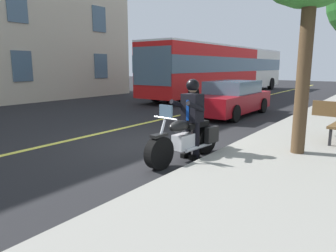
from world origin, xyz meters
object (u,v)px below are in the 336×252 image
(bus_near, at_px, (242,68))
(car_dark, at_px, (231,98))
(motorcycle_main, at_px, (186,139))
(rider_main, at_px, (192,112))
(bus_far, at_px, (206,68))

(bus_near, relative_size, car_dark, 2.40)
(motorcycle_main, relative_size, rider_main, 1.28)
(motorcycle_main, height_order, rider_main, rider_main)
(motorcycle_main, distance_m, car_dark, 6.65)
(bus_near, bearing_deg, rider_main, 19.66)
(motorcycle_main, height_order, car_dark, car_dark)
(motorcycle_main, xyz_separation_m, car_dark, (-6.37, -1.90, 0.24))
(bus_near, height_order, car_dark, bus_near)
(bus_near, distance_m, bus_far, 5.96)
(bus_near, bearing_deg, bus_far, 0.78)
(rider_main, distance_m, bus_far, 13.49)
(motorcycle_main, distance_m, rider_main, 0.61)
(car_dark, bearing_deg, bus_near, -159.06)
(bus_far, relative_size, car_dark, 2.40)
(motorcycle_main, height_order, bus_far, bus_far)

